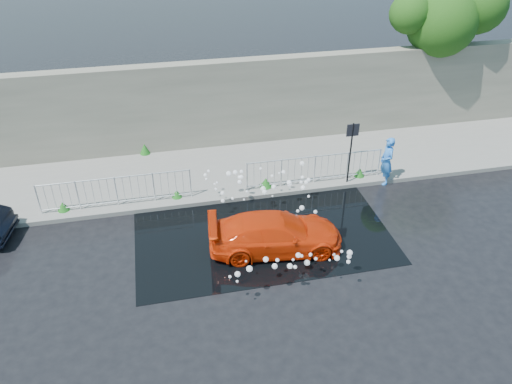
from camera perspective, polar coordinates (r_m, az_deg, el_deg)
ground at (r=15.25m, az=-0.38°, el=-7.04°), size 90.00×90.00×0.00m
pavement at (r=19.26m, az=-3.44°, el=2.49°), size 30.00×4.00×0.15m
curb at (r=17.58m, az=-2.39°, el=-0.71°), size 30.00×0.25×0.16m
retaining_wall at (r=20.40m, az=-4.63°, el=9.98°), size 30.00×0.60×3.50m
puddle at (r=16.10m, az=0.63°, el=-4.56°), size 8.00×5.00×0.01m
sign_post at (r=17.90m, az=10.84°, el=5.45°), size 0.45×0.06×2.50m
tree at (r=23.03m, az=21.28°, el=18.24°), size 5.01×2.92×6.39m
railing_left at (r=17.44m, az=-15.70°, el=0.21°), size 5.05×0.05×1.10m
railing_right at (r=18.17m, az=6.72°, el=2.72°), size 5.05×0.05×1.10m
weeds at (r=18.80m, az=-3.81°, el=2.55°), size 12.17×3.93×0.43m
water_spray at (r=15.81m, az=2.56°, el=-1.86°), size 3.65×5.57×0.99m
red_car at (r=15.09m, az=2.27°, el=-4.74°), size 4.18×2.05×1.17m
person at (r=18.76m, az=14.72°, el=3.44°), size 0.45×0.67×1.83m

